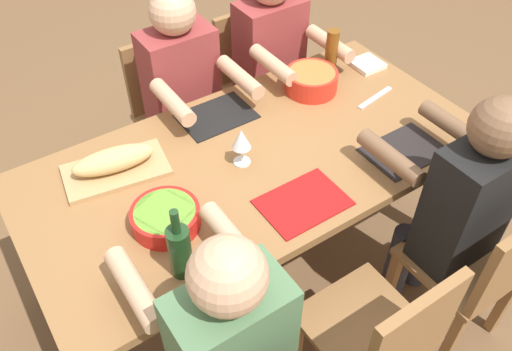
{
  "coord_description": "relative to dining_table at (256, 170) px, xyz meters",
  "views": [
    {
      "loc": [
        0.88,
        1.32,
        2.17
      ],
      "look_at": [
        0.0,
        0.0,
        0.63
      ],
      "focal_mm": 36.92,
      "sensor_mm": 36.0,
      "label": 1
    }
  ],
  "objects": [
    {
      "name": "dining_table",
      "position": [
        0.0,
        0.0,
        0.0
      ],
      "size": [
        1.9,
        0.95,
        0.74
      ],
      "color": "olive",
      "rests_on": "ground_plane"
    },
    {
      "name": "placemat_near_center",
      "position": [
        0.0,
        -0.31,
        0.08
      ],
      "size": [
        0.32,
        0.23,
        0.01
      ],
      "primitive_type": "cube",
      "color": "black",
      "rests_on": "dining_table"
    },
    {
      "name": "cutting_board",
      "position": [
        0.51,
        -0.23,
        0.09
      ],
      "size": [
        0.43,
        0.28,
        0.02
      ],
      "primitive_type": "cube",
      "rotation": [
        0.0,
        0.0,
        -0.16
      ],
      "color": "tan",
      "rests_on": "dining_table"
    },
    {
      "name": "wine_glass",
      "position": [
        0.07,
        -0.0,
        0.19
      ],
      "size": [
        0.08,
        0.08,
        0.17
      ],
      "color": "silver",
      "rests_on": "dining_table"
    },
    {
      "name": "diner_far_left",
      "position": [
        -0.52,
        0.61,
        0.04
      ],
      "size": [
        0.41,
        0.53,
        1.2
      ],
      "color": "#2D2D38",
      "rests_on": "ground_plane"
    },
    {
      "name": "diner_far_right",
      "position": [
        0.52,
        0.61,
        0.04
      ],
      "size": [
        0.41,
        0.53,
        1.2
      ],
      "color": "#2D2D38",
      "rests_on": "ground_plane"
    },
    {
      "name": "serving_bowl_salad",
      "position": [
        0.47,
        0.13,
        0.12
      ],
      "size": [
        0.25,
        0.25,
        0.07
      ],
      "color": "red",
      "rests_on": "dining_table"
    },
    {
      "name": "carving_knife",
      "position": [
        -0.68,
        -0.02,
        0.08
      ],
      "size": [
        0.23,
        0.06,
        0.01
      ],
      "primitive_type": "cube",
      "rotation": [
        0.0,
        0.0,
        0.18
      ],
      "color": "silver",
      "rests_on": "dining_table"
    },
    {
      "name": "napkin_stack",
      "position": [
        -0.83,
        -0.25,
        0.09
      ],
      "size": [
        0.14,
        0.14,
        0.02
      ],
      "primitive_type": "cube",
      "rotation": [
        0.0,
        0.0,
        -0.02
      ],
      "color": "white",
      "rests_on": "dining_table"
    },
    {
      "name": "placemat_far_left",
      "position": [
        -0.52,
        0.31,
        0.08
      ],
      "size": [
        0.32,
        0.23,
        0.01
      ],
      "primitive_type": "cube",
      "color": "black",
      "rests_on": "dining_table"
    },
    {
      "name": "wine_bottle",
      "position": [
        0.51,
        0.34,
        0.19
      ],
      "size": [
        0.08,
        0.08,
        0.29
      ],
      "color": "#193819",
      "rests_on": "dining_table"
    },
    {
      "name": "ground_plane",
      "position": [
        0.0,
        0.0,
        -0.66
      ],
      "size": [
        8.0,
        8.0,
        0.0
      ],
      "primitive_type": "plane",
      "color": "brown"
    },
    {
      "name": "serving_bowl_fruit",
      "position": [
        -0.47,
        -0.24,
        0.14
      ],
      "size": [
        0.24,
        0.24,
        0.1
      ],
      "color": "red",
      "rests_on": "dining_table"
    },
    {
      "name": "chair_far_center",
      "position": [
        0.0,
        0.8,
        -0.18
      ],
      "size": [
        0.4,
        0.4,
        0.85
      ],
      "color": "olive",
      "rests_on": "ground_plane"
    },
    {
      "name": "chair_far_left",
      "position": [
        -0.52,
        0.8,
        -0.18
      ],
      "size": [
        0.4,
        0.4,
        0.85
      ],
      "color": "olive",
      "rests_on": "ground_plane"
    },
    {
      "name": "bread_loaf",
      "position": [
        0.51,
        -0.23,
        0.14
      ],
      "size": [
        0.33,
        0.16,
        0.09
      ],
      "primitive_type": "ellipsoid",
      "rotation": [
        0.0,
        0.0,
        -0.16
      ],
      "color": "tan",
      "rests_on": "cutting_board"
    },
    {
      "name": "placemat_far_center",
      "position": [
        0.0,
        0.31,
        0.08
      ],
      "size": [
        0.32,
        0.23,
        0.01
      ],
      "primitive_type": "cube",
      "color": "maroon",
      "rests_on": "dining_table"
    },
    {
      "name": "fork_far_right",
      "position": [
        0.66,
        0.31,
        0.08
      ],
      "size": [
        0.04,
        0.17,
        0.01
      ],
      "primitive_type": "cube",
      "rotation": [
        0.0,
        0.0,
        0.14
      ],
      "color": "silver",
      "rests_on": "dining_table"
    },
    {
      "name": "chair_near_center",
      "position": [
        0.0,
        -0.8,
        -0.18
      ],
      "size": [
        0.4,
        0.4,
        0.85
      ],
      "color": "olive",
      "rests_on": "ground_plane"
    },
    {
      "name": "chair_near_left",
      "position": [
        -0.52,
        -0.8,
        -0.18
      ],
      "size": [
        0.4,
        0.4,
        0.85
      ],
      "color": "olive",
      "rests_on": "ground_plane"
    },
    {
      "name": "diner_near_left",
      "position": [
        -0.52,
        -0.61,
        0.04
      ],
      "size": [
        0.41,
        0.53,
        1.2
      ],
      "color": "#2D2D38",
      "rests_on": "ground_plane"
    },
    {
      "name": "beer_bottle",
      "position": [
        -0.65,
        -0.32,
        0.19
      ],
      "size": [
        0.06,
        0.06,
        0.22
      ],
      "primitive_type": "cylinder",
      "color": "brown",
      "rests_on": "dining_table"
    },
    {
      "name": "diner_near_center",
      "position": [
        0.0,
        -0.61,
        0.04
      ],
      "size": [
        0.41,
        0.53,
        1.2
      ],
      "color": "#2D2D38",
      "rests_on": "ground_plane"
    }
  ]
}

